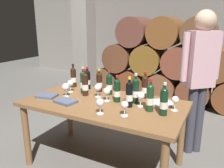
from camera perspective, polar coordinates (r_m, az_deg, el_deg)
ground_plane at (r=2.74m, az=-2.02°, el=-19.69°), size 14.00×14.00×0.00m
cellar_back_wall at (r=6.26m, az=17.37°, el=13.10°), size 10.00×0.24×2.80m
barrel_stack at (r=4.76m, az=13.31°, el=5.03°), size 3.12×0.90×1.69m
stone_pillar at (r=4.30m, az=-7.10°, el=11.59°), size 0.32×0.32×2.60m
dining_table at (r=2.42m, az=-2.17°, el=-6.63°), size 1.70×0.90×0.76m
wine_bottle_0 at (r=2.51m, az=8.38°, el=-0.70°), size 0.07×0.07×0.30m
wine_bottle_1 at (r=2.72m, az=-3.27°, el=0.54°), size 0.07×0.07×0.28m
wine_bottle_2 at (r=2.58m, az=-6.86°, el=-0.02°), size 0.07×0.07×0.32m
wine_bottle_3 at (r=2.23m, az=4.45°, el=-2.54°), size 0.07×0.07×0.31m
wine_bottle_4 at (r=2.34m, az=6.02°, el=-1.62°), size 0.07×0.07×0.32m
wine_bottle_5 at (r=2.07m, az=13.08°, el=-4.27°), size 0.07×0.07×0.31m
wine_bottle_6 at (r=2.85m, az=-6.25°, el=1.19°), size 0.07×0.07×0.28m
wine_bottle_7 at (r=2.67m, az=-7.34°, el=0.52°), size 0.07×0.07×0.32m
wine_bottle_8 at (r=2.60m, az=-0.69°, el=-0.01°), size 0.07×0.07×0.29m
wine_bottle_9 at (r=2.14m, az=9.68°, el=-3.38°), size 0.07×0.07×0.32m
wine_bottle_10 at (r=2.96m, az=-9.81°, el=1.77°), size 0.07×0.07×0.30m
wine_bottle_11 at (r=2.36m, az=1.31°, el=-1.62°), size 0.07×0.07×0.29m
wine_glass_0 at (r=2.21m, az=15.80°, el=-4.04°), size 0.07×0.07×0.14m
wine_glass_1 at (r=2.74m, az=-10.59°, el=0.12°), size 0.08×0.08×0.15m
wine_glass_2 at (r=2.05m, az=-3.07°, el=-4.89°), size 0.08×0.08×0.15m
wine_glass_3 at (r=2.01m, az=3.24°, el=-5.46°), size 0.07×0.07×0.14m
wine_glass_4 at (r=2.39m, az=-1.33°, el=-1.93°), size 0.08×0.08×0.15m
wine_glass_5 at (r=2.52m, az=-3.64°, el=-1.02°), size 0.08×0.08×0.15m
wine_glass_6 at (r=2.25m, az=7.32°, el=-3.06°), size 0.08×0.08×0.16m
wine_glass_7 at (r=2.58m, az=-11.76°, el=-0.83°), size 0.08×0.08×0.16m
tasting_notebook at (r=2.41m, az=-11.72°, el=-4.37°), size 0.24×0.20×0.03m
leather_ledger at (r=2.65m, az=-16.28°, el=-2.92°), size 0.24×0.20×0.03m
serving_plate at (r=2.39m, az=12.55°, el=-4.77°), size 0.24×0.24×0.01m
sommelier_presenting at (r=2.77m, az=21.53°, el=3.21°), size 0.39×0.35×1.72m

